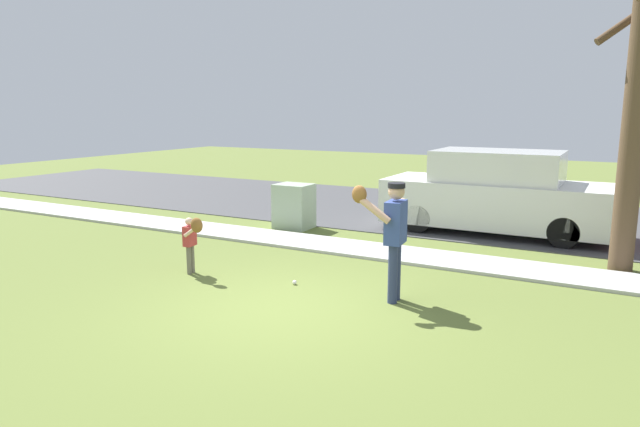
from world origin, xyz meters
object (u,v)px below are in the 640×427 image
(person_child, at_px, (192,237))
(street_tree_near, at_px, (638,90))
(person_adult, at_px, (393,228))
(parked_van_white, at_px, (496,194))
(utility_cabinet, at_px, (294,206))
(baseball, at_px, (295,282))

(person_child, xyz_separation_m, street_tree_near, (6.49, 3.80, 2.46))
(person_adult, xyz_separation_m, person_child, (-3.52, -0.35, -0.43))
(person_adult, height_order, person_child, person_adult)
(person_adult, relative_size, parked_van_white, 0.36)
(utility_cabinet, height_order, parked_van_white, parked_van_white)
(person_adult, height_order, parked_van_white, parked_van_white)
(person_child, xyz_separation_m, utility_cabinet, (-0.48, 4.17, -0.14))
(person_child, height_order, parked_van_white, parked_van_white)
(baseball, bearing_deg, person_adult, 0.15)
(person_adult, bearing_deg, baseball, -5.10)
(person_child, relative_size, baseball, 14.00)
(baseball, distance_m, street_tree_near, 6.57)
(street_tree_near, bearing_deg, utility_cabinet, 176.97)
(utility_cabinet, distance_m, street_tree_near, 7.45)
(baseball, relative_size, parked_van_white, 0.01)
(person_child, relative_size, utility_cabinet, 0.98)
(person_adult, distance_m, parked_van_white, 5.59)
(person_adult, height_order, utility_cabinet, person_adult)
(person_child, relative_size, parked_van_white, 0.21)
(person_child, bearing_deg, street_tree_near, 25.13)
(utility_cabinet, relative_size, street_tree_near, 0.18)
(person_adult, bearing_deg, utility_cabinet, -48.99)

